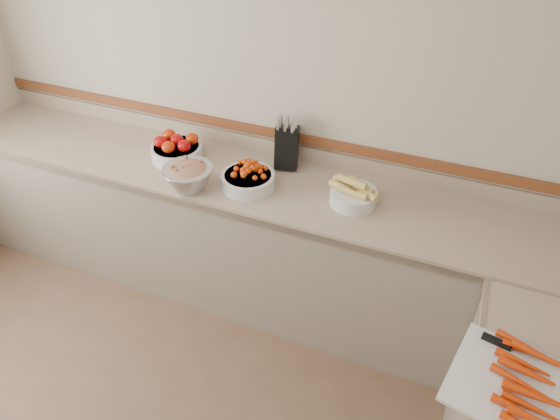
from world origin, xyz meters
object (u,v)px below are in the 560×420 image
at_px(cherry_tomato_bowl, 248,178).
at_px(tomato_bowl, 176,149).
at_px(knife_block, 287,146).
at_px(corn_bowl, 353,194).
at_px(rhubarb_bowl, 188,176).
at_px(cutting_board, 527,388).

bearing_deg(cherry_tomato_bowl, tomato_bowl, 168.16).
relative_size(knife_block, corn_bowl, 1.16).
bearing_deg(corn_bowl, cherry_tomato_bowl, -173.23).
relative_size(tomato_bowl, corn_bowl, 1.11).
relative_size(cherry_tomato_bowl, corn_bowl, 1.08).
distance_m(knife_block, tomato_bowl, 0.68).
height_order(cherry_tomato_bowl, corn_bowl, cherry_tomato_bowl).
xyz_separation_m(tomato_bowl, cherry_tomato_bowl, (0.54, -0.11, -0.01)).
bearing_deg(cherry_tomato_bowl, rhubarb_bowl, -154.45).
distance_m(tomato_bowl, cherry_tomato_bowl, 0.55).
height_order(tomato_bowl, corn_bowl, tomato_bowl).
xyz_separation_m(cherry_tomato_bowl, cutting_board, (1.48, -0.80, -0.04)).
bearing_deg(tomato_bowl, cutting_board, -24.48).
bearing_deg(corn_bowl, cutting_board, -44.58).
height_order(tomato_bowl, cherry_tomato_bowl, cherry_tomato_bowl).
xyz_separation_m(knife_block, cutting_board, (1.36, -1.09, -0.11)).
distance_m(knife_block, corn_bowl, 0.53).
distance_m(corn_bowl, cutting_board, 1.25).
bearing_deg(cherry_tomato_bowl, knife_block, 67.66).
relative_size(corn_bowl, rhubarb_bowl, 0.99).
xyz_separation_m(cherry_tomato_bowl, rhubarb_bowl, (-0.30, -0.14, 0.03)).
xyz_separation_m(corn_bowl, cutting_board, (0.89, -0.87, -0.03)).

